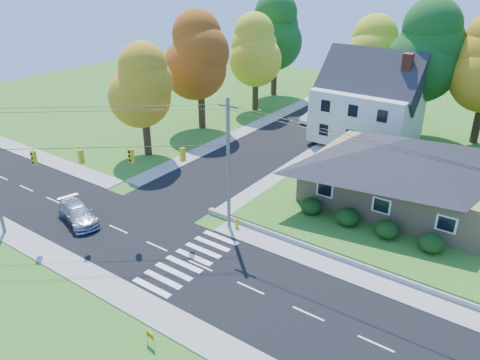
# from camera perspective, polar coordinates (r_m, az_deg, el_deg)

# --- Properties ---
(ground) EXTENTS (120.00, 120.00, 0.00)m
(ground) POSITION_cam_1_polar(r_m,az_deg,el_deg) (31.53, -4.84, -10.40)
(ground) COLOR #3D7923
(road_main) EXTENTS (90.00, 8.00, 0.02)m
(road_main) POSITION_cam_1_polar(r_m,az_deg,el_deg) (31.52, -4.84, -10.38)
(road_main) COLOR black
(road_main) RESTS_ON ground
(road_cross) EXTENTS (8.00, 44.00, 0.02)m
(road_cross) POSITION_cam_1_polar(r_m,az_deg,el_deg) (54.84, 6.22, 5.59)
(road_cross) COLOR black
(road_cross) RESTS_ON ground
(sidewalk_north) EXTENTS (90.00, 2.00, 0.08)m
(sidewalk_north) POSITION_cam_1_polar(r_m,az_deg,el_deg) (34.79, 0.46, -6.46)
(sidewalk_north) COLOR #9C9A90
(sidewalk_north) RESTS_ON ground
(sidewalk_south) EXTENTS (90.00, 2.00, 0.08)m
(sidewalk_south) POSITION_cam_1_polar(r_m,az_deg,el_deg) (28.71, -11.46, -14.92)
(sidewalk_south) COLOR #9C9A90
(sidewalk_south) RESTS_ON ground
(lawn) EXTENTS (30.00, 30.00, 0.50)m
(lawn) POSITION_cam_1_polar(r_m,az_deg,el_deg) (44.33, 27.03, -1.77)
(lawn) COLOR #3D7923
(lawn) RESTS_ON ground
(ranch_house) EXTENTS (14.60, 10.60, 5.40)m
(ranch_house) POSITION_cam_1_polar(r_m,az_deg,el_deg) (39.39, 19.53, 1.24)
(ranch_house) COLOR tan
(ranch_house) RESTS_ON lawn
(colonial_house) EXTENTS (10.40, 8.40, 9.60)m
(colonial_house) POSITION_cam_1_polar(r_m,az_deg,el_deg) (52.06, 15.37, 9.04)
(colonial_house) COLOR silver
(colonial_house) RESTS_ON lawn
(hedge_row) EXTENTS (10.70, 1.70, 1.27)m
(hedge_row) POSITION_cam_1_polar(r_m,az_deg,el_deg) (35.07, 15.22, -5.08)
(hedge_row) COLOR #163A10
(hedge_row) RESTS_ON lawn
(traffic_infrastructure) EXTENTS (38.10, 10.66, 10.00)m
(traffic_infrastructure) POSITION_cam_1_polar(r_m,az_deg,el_deg) (29.85, -3.76, -1.01)
(traffic_infrastructure) COLOR #666059
(traffic_infrastructure) RESTS_ON ground
(tree_lot_0) EXTENTS (6.72, 6.72, 12.51)m
(tree_lot_0) POSITION_cam_1_polar(r_m,az_deg,el_deg) (57.43, 16.10, 14.26)
(tree_lot_0) COLOR #3F2A19
(tree_lot_0) RESTS_ON lawn
(tree_lot_1) EXTENTS (7.84, 7.84, 14.60)m
(tree_lot_1) POSITION_cam_1_polar(r_m,az_deg,el_deg) (54.56, 21.94, 14.32)
(tree_lot_1) COLOR #3F2A19
(tree_lot_1) RESTS_ON lawn
(tree_west_0) EXTENTS (6.16, 6.16, 11.47)m
(tree_west_0) POSITION_cam_1_polar(r_m,az_deg,el_deg) (47.47, -11.81, 11.12)
(tree_west_0) COLOR #3F2A19
(tree_west_0) RESTS_ON ground
(tree_west_1) EXTENTS (7.28, 7.28, 13.56)m
(tree_west_1) POSITION_cam_1_polar(r_m,az_deg,el_deg) (54.96, -4.92, 14.82)
(tree_west_1) COLOR #3F2A19
(tree_west_1) RESTS_ON ground
(tree_west_2) EXTENTS (6.72, 6.72, 12.51)m
(tree_west_2) POSITION_cam_1_polar(r_m,az_deg,el_deg) (62.38, 1.95, 15.53)
(tree_west_2) COLOR #3F2A19
(tree_west_2) RESTS_ON ground
(tree_west_3) EXTENTS (7.84, 7.84, 14.60)m
(tree_west_3) POSITION_cam_1_polar(r_m,az_deg,el_deg) (69.93, 4.34, 17.61)
(tree_west_3) COLOR #3F2A19
(tree_west_3) RESTS_ON ground
(silver_sedan) EXTENTS (5.14, 3.32, 1.38)m
(silver_sedan) POSITION_cam_1_polar(r_m,az_deg,el_deg) (38.00, -19.13, -3.90)
(silver_sedan) COLOR #A5A4B1
(silver_sedan) RESTS_ON road_main
(white_car) EXTENTS (2.27, 4.59, 1.45)m
(white_car) POSITION_cam_1_polar(r_m,az_deg,el_deg) (59.40, 9.09, 7.71)
(white_car) COLOR white
(white_car) RESTS_ON road_cross
(fire_hydrant) EXTENTS (0.47, 0.36, 0.82)m
(fire_hydrant) POSITION_cam_1_polar(r_m,az_deg,el_deg) (35.28, -0.39, -5.30)
(fire_hydrant) COLOR #DACB02
(fire_hydrant) RESTS_ON ground
(yard_sign) EXTENTS (0.68, 0.14, 0.86)m
(yard_sign) POSITION_cam_1_polar(r_m,az_deg,el_deg) (26.07, -10.91, -18.12)
(yard_sign) COLOR black
(yard_sign) RESTS_ON ground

